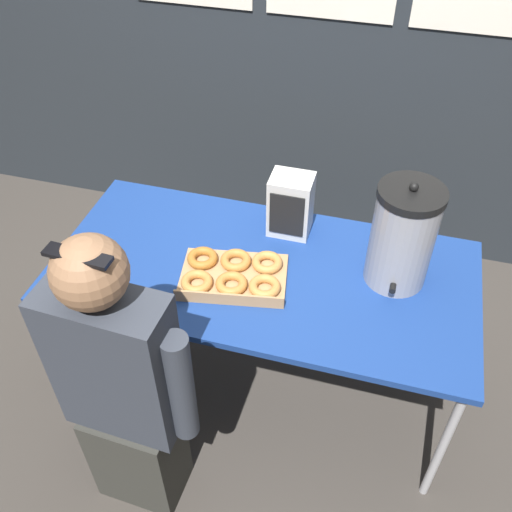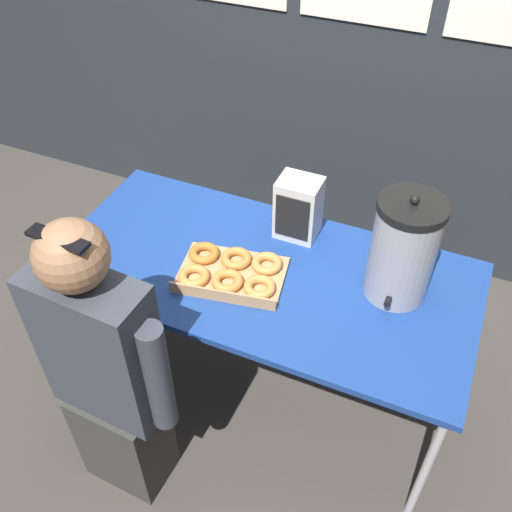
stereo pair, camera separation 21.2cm
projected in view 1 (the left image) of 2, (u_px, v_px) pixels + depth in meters
ground_plane at (262, 379)px, 2.64m from camera, size 12.00×12.00×0.00m
folding_table at (263, 277)px, 2.18m from camera, size 1.60×0.76×0.71m
donut_box at (233, 274)px, 2.10m from camera, size 0.43×0.33×0.05m
coffee_urn at (403, 236)px, 1.99m from camera, size 0.23×0.26×0.43m
cell_phone at (87, 269)px, 2.14m from camera, size 0.12×0.17×0.01m
space_heater at (291, 205)px, 2.23m from camera, size 0.16×0.14×0.26m
person_seated at (123, 392)px, 1.86m from camera, size 0.52×0.23×1.27m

